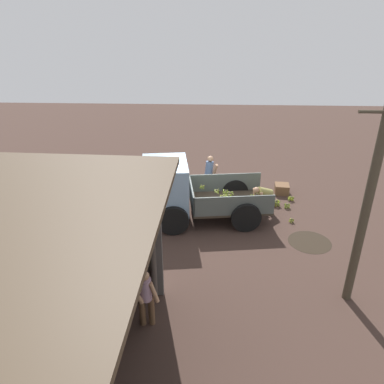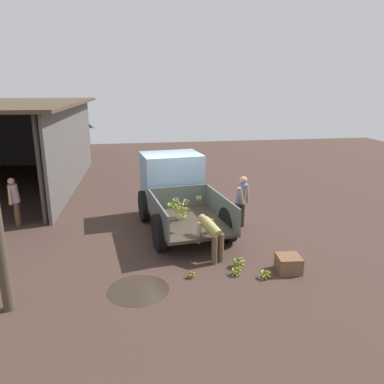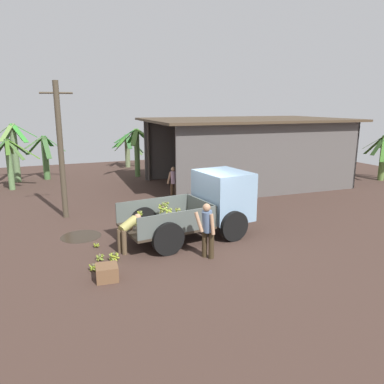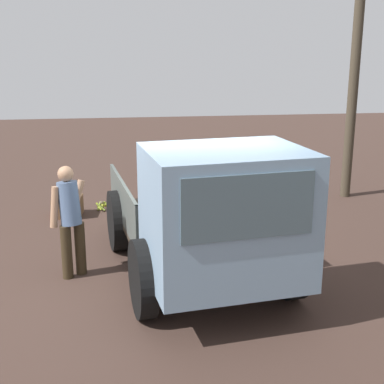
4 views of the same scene
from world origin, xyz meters
name	(u,v)px [view 2 (image 2 of 4)]	position (x,y,z in m)	size (l,w,h in m)	color
ground	(185,228)	(0.00, 0.00, 0.00)	(36.00, 36.00, 0.00)	#3F2D26
mud_patch_0	(138,290)	(-3.40, 1.52, 0.00)	(1.34, 1.34, 0.01)	black
cargo_truck	(175,186)	(0.83, 0.21, 1.12)	(4.45, 2.60, 2.11)	#372D23
warehouse_shed	(2,125)	(6.43, 6.89, 2.60)	(10.83, 7.15, 3.58)	#524E4C
banana_palm_2	(76,132)	(13.85, 4.88, 1.42)	(2.08, 2.64, 2.61)	#597637
person_foreground_visitor	(241,199)	(-0.21, -1.70, 0.91)	(0.59, 0.54, 1.63)	#352919
person_worker_loading	(212,234)	(-2.19, -0.35, 0.68)	(0.82, 0.68, 1.09)	brown
person_bystander_near_shed	(14,199)	(1.17, 5.16, 0.85)	(0.63, 0.39, 1.52)	brown
banana_bunch_on_ground_0	(236,271)	(-3.10, -0.74, 0.10)	(0.24, 0.24, 0.19)	brown
banana_bunch_on_ground_1	(191,274)	(-3.06, 0.31, 0.09)	(0.18, 0.18, 0.16)	brown
banana_bunch_on_ground_2	(238,262)	(-2.74, -0.89, 0.13)	(0.30, 0.30, 0.24)	#4A4230
banana_bunch_on_ground_3	(265,274)	(-3.37, -1.35, 0.11)	(0.25, 0.27, 0.20)	brown
wooden_crate_0	(289,264)	(-3.12, -2.01, 0.19)	(0.54, 0.54, 0.38)	brown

